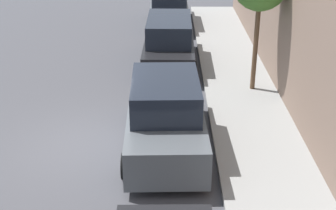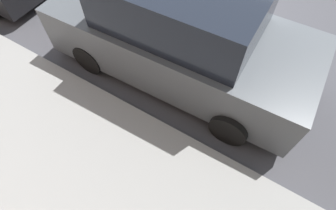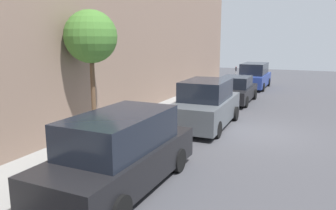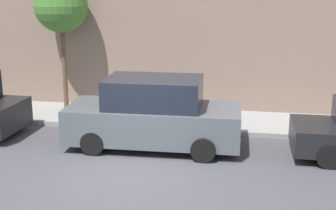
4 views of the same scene
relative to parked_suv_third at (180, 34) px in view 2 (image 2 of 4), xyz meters
The scene contains 3 objects.
ground_plane 2.38m from the parked_suv_third, behind, with size 60.00×60.00×0.00m, color #424247.
sidewalk 2.69m from the parked_suv_third, ahead, with size 2.46×32.00×0.15m.
parked_suv_third is the anchor object (origin of this frame).
Camera 2 is at (5.36, 1.54, 4.12)m, focal length 28.00 mm.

